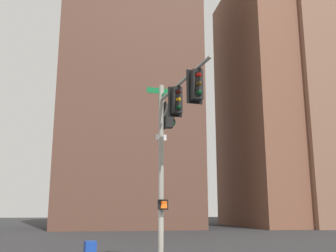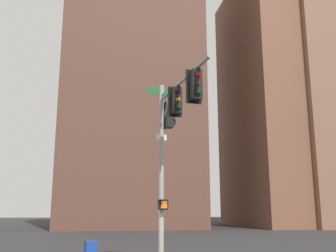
% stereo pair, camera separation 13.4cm
% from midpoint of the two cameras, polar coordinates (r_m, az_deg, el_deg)
% --- Properties ---
extents(signal_pole_assembly, '(1.43, 5.39, 7.50)m').
position_cam_midpoint_polar(signal_pole_assembly, '(14.94, 0.30, -0.72)').
color(signal_pole_assembly, '#9E998C').
rests_on(signal_pole_assembly, ground_plane).
extents(building_brick_nearside, '(18.43, 20.04, 55.75)m').
position_cam_midpoint_polar(building_brick_nearside, '(66.44, 21.91, 11.37)').
color(building_brick_nearside, '#845B47').
rests_on(building_brick_nearside, ground_plane).
extents(building_brick_midblock, '(17.49, 16.53, 38.13)m').
position_cam_midpoint_polar(building_brick_midblock, '(54.25, -5.93, 5.87)').
color(building_brick_midblock, brown).
rests_on(building_brick_midblock, ground_plane).
extents(building_brick_farside, '(19.42, 19.23, 36.67)m').
position_cam_midpoint_polar(building_brick_farside, '(61.18, 18.33, 3.63)').
color(building_brick_farside, brown).
rests_on(building_brick_farside, ground_plane).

